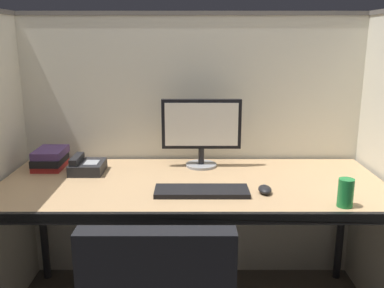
{
  "coord_description": "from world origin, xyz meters",
  "views": [
    {
      "loc": [
        -0.0,
        -1.68,
        1.43
      ],
      "look_at": [
        0.0,
        0.35,
        0.92
      ],
      "focal_mm": 39.43,
      "sensor_mm": 36.0,
      "label": 1
    }
  ],
  "objects": [
    {
      "name": "monitor_center",
      "position": [
        0.05,
        0.56,
        0.96
      ],
      "size": [
        0.43,
        0.17,
        0.37
      ],
      "color": "gray",
      "rests_on": "desk"
    },
    {
      "name": "book_stack",
      "position": [
        -0.77,
        0.52,
        0.79
      ],
      "size": [
        0.16,
        0.22,
        0.11
      ],
      "color": "#B22626",
      "rests_on": "desk"
    },
    {
      "name": "cubicle_partition_rear",
      "position": [
        0.0,
        0.74,
        0.79
      ],
      "size": [
        2.21,
        0.06,
        1.57
      ],
      "color": "beige",
      "rests_on": "ground"
    },
    {
      "name": "desk",
      "position": [
        0.0,
        0.29,
        0.69
      ],
      "size": [
        1.9,
        0.8,
        0.74
      ],
      "color": "tan",
      "rests_on": "ground"
    },
    {
      "name": "computer_mouse",
      "position": [
        0.33,
        0.14,
        0.76
      ],
      "size": [
        0.06,
        0.1,
        0.04
      ],
      "color": "black",
      "rests_on": "desk"
    },
    {
      "name": "keyboard_main",
      "position": [
        0.04,
        0.14,
        0.75
      ],
      "size": [
        0.43,
        0.15,
        0.02
      ],
      "primitive_type": "cube",
      "color": "black",
      "rests_on": "desk"
    },
    {
      "name": "desk_phone",
      "position": [
        -0.56,
        0.45,
        0.77
      ],
      "size": [
        0.17,
        0.19,
        0.09
      ],
      "color": "black",
      "rests_on": "desk"
    },
    {
      "name": "soda_can",
      "position": [
        0.65,
        -0.01,
        0.8
      ],
      "size": [
        0.07,
        0.07,
        0.12
      ],
      "primitive_type": "cylinder",
      "color": "#197233",
      "rests_on": "desk"
    }
  ]
}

